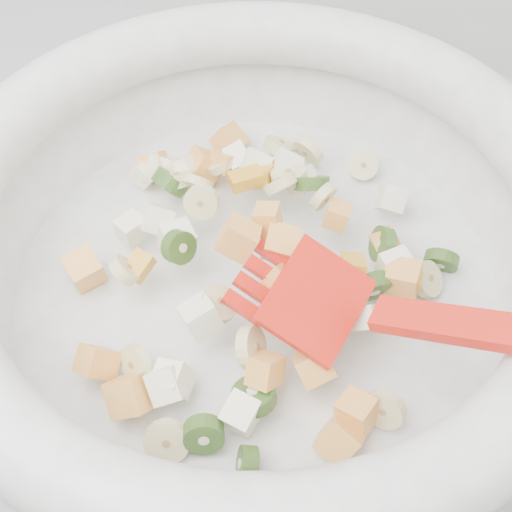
% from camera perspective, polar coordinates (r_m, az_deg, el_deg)
% --- Properties ---
extents(mixing_bowl, '(0.51, 0.44, 0.17)m').
position_cam_1_polar(mixing_bowl, '(0.47, 0.03, 1.26)').
color(mixing_bowl, white).
rests_on(mixing_bowl, counter).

